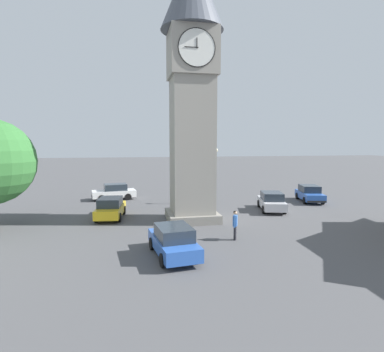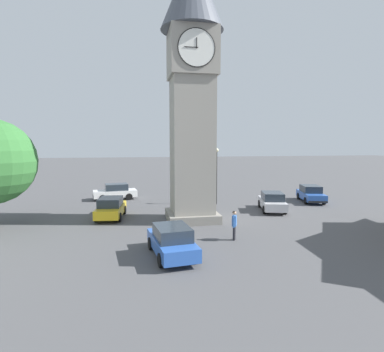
# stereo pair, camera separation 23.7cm
# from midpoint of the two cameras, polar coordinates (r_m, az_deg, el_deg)

# --- Properties ---
(ground_plane) EXTENTS (200.00, 200.00, 0.00)m
(ground_plane) POSITION_cam_midpoint_polar(r_m,az_deg,el_deg) (22.92, -0.30, -7.92)
(ground_plane) COLOR #4C4C4F
(clock_tower) EXTENTS (4.28, 4.28, 18.45)m
(clock_tower) POSITION_cam_midpoint_polar(r_m,az_deg,el_deg) (22.85, -0.31, 19.20)
(clock_tower) COLOR gray
(clock_tower) RESTS_ON ground
(car_blue_kerb) EXTENTS (2.66, 4.42, 1.53)m
(car_blue_kerb) POSITION_cam_midpoint_polar(r_m,az_deg,el_deg) (26.63, 13.90, -4.45)
(car_blue_kerb) COLOR silver
(car_blue_kerb) RESTS_ON ground
(car_silver_kerb) EXTENTS (2.14, 4.29, 1.53)m
(car_silver_kerb) POSITION_cam_midpoint_polar(r_m,az_deg,el_deg) (24.08, -14.75, -5.58)
(car_silver_kerb) COLOR gold
(car_silver_kerb) RESTS_ON ground
(car_red_corner) EXTENTS (4.35, 2.33, 1.53)m
(car_red_corner) POSITION_cam_midpoint_polar(r_m,az_deg,el_deg) (31.77, -14.04, -2.77)
(car_red_corner) COLOR white
(car_red_corner) RESTS_ON ground
(car_white_side) EXTENTS (2.22, 4.31, 1.53)m
(car_white_side) POSITION_cam_midpoint_polar(r_m,az_deg,el_deg) (15.73, -3.82, -11.62)
(car_white_side) COLOR #2D5BB7
(car_white_side) RESTS_ON ground
(car_black_far) EXTENTS (2.66, 4.42, 1.53)m
(car_black_far) POSITION_cam_midpoint_polar(r_m,az_deg,el_deg) (31.71, 20.25, -2.98)
(car_black_far) COLOR #2D5BB7
(car_black_far) RESTS_ON ground
(pedestrian) EXTENTS (0.36, 0.51, 1.69)m
(pedestrian) POSITION_cam_midpoint_polar(r_m,az_deg,el_deg) (18.28, 7.41, -8.33)
(pedestrian) COLOR black
(pedestrian) RESTS_ON ground
(lamp_post) EXTENTS (0.36, 0.36, 5.03)m
(lamp_post) POSITION_cam_midpoint_polar(r_m,az_deg,el_deg) (28.37, 4.08, 1.65)
(lamp_post) COLOR black
(lamp_post) RESTS_ON ground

